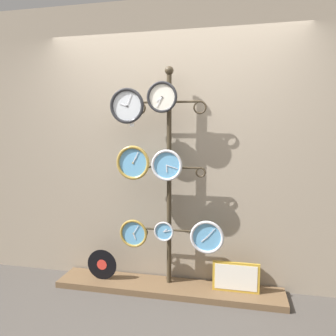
# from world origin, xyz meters

# --- Properties ---
(ground_plane) EXTENTS (12.00, 12.00, 0.00)m
(ground_plane) POSITION_xyz_m (0.00, 0.00, 0.00)
(ground_plane) COLOR #47423D
(shop_wall) EXTENTS (4.40, 0.04, 2.80)m
(shop_wall) POSITION_xyz_m (0.00, 0.57, 1.40)
(shop_wall) COLOR gray
(shop_wall) RESTS_ON ground_plane
(low_shelf) EXTENTS (2.20, 0.36, 0.06)m
(low_shelf) POSITION_xyz_m (0.00, 0.35, 0.03)
(low_shelf) COLOR brown
(low_shelf) RESTS_ON ground_plane
(display_stand) EXTENTS (0.70, 0.34, 2.14)m
(display_stand) POSITION_xyz_m (0.00, 0.41, 0.87)
(display_stand) COLOR #382D1E
(display_stand) RESTS_ON ground_plane
(clock_top_left) EXTENTS (0.33, 0.04, 0.33)m
(clock_top_left) POSITION_xyz_m (-0.38, 0.31, 1.78)
(clock_top_left) COLOR silver
(clock_top_center) EXTENTS (0.29, 0.04, 0.29)m
(clock_top_center) POSITION_xyz_m (-0.05, 0.33, 1.85)
(clock_top_center) COLOR silver
(clock_middle_left) EXTENTS (0.32, 0.04, 0.32)m
(clock_middle_left) POSITION_xyz_m (-0.33, 0.31, 1.25)
(clock_middle_left) COLOR #60A8DB
(clock_middle_center) EXTENTS (0.29, 0.04, 0.29)m
(clock_middle_center) POSITION_xyz_m (0.00, 0.31, 1.23)
(clock_middle_center) COLOR #60A8DB
(clock_bottom_left) EXTENTS (0.27, 0.04, 0.27)m
(clock_bottom_left) POSITION_xyz_m (-0.33, 0.31, 0.56)
(clock_bottom_left) COLOR #60A8DB
(clock_bottom_center) EXTENTS (0.19, 0.04, 0.19)m
(clock_bottom_center) POSITION_xyz_m (-0.03, 0.33, 0.60)
(clock_bottom_center) COLOR #60A8DB
(clock_bottom_right) EXTENTS (0.31, 0.04, 0.31)m
(clock_bottom_right) POSITION_xyz_m (0.38, 0.32, 0.58)
(clock_bottom_right) COLOR #60A8DB
(vinyl_record) EXTENTS (0.31, 0.01, 0.31)m
(vinyl_record) POSITION_xyz_m (-0.67, 0.33, 0.21)
(vinyl_record) COLOR black
(vinyl_record) RESTS_ON low_shelf
(picture_frame) EXTENTS (0.43, 0.02, 0.28)m
(picture_frame) POSITION_xyz_m (0.64, 0.35, 0.20)
(picture_frame) COLOR gold
(picture_frame) RESTS_ON low_shelf
(price_tag_upper) EXTENTS (0.04, 0.00, 0.03)m
(price_tag_upper) POSITION_xyz_m (-0.33, 0.31, 1.60)
(price_tag_upper) COLOR white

